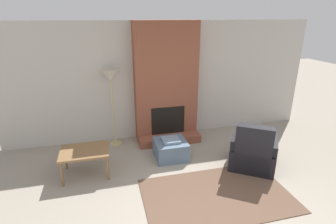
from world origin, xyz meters
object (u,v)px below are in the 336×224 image
(armchair, at_px, (253,153))
(floor_lamp_left, at_px, (111,79))
(ottoman, at_px, (171,149))
(side_table, at_px, (85,153))

(armchair, height_order, floor_lamp_left, floor_lamp_left)
(ottoman, distance_m, side_table, 1.64)
(floor_lamp_left, bearing_deg, ottoman, -40.16)
(ottoman, xyz_separation_m, side_table, (-1.61, -0.20, 0.24))
(ottoman, relative_size, floor_lamp_left, 0.37)
(armchair, xyz_separation_m, floor_lamp_left, (-2.41, 1.59, 1.18))
(ottoman, xyz_separation_m, floor_lamp_left, (-1.03, 0.87, 1.28))
(side_table, distance_m, floor_lamp_left, 1.60)
(armchair, bearing_deg, ottoman, 7.16)
(armchair, distance_m, floor_lamp_left, 3.12)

